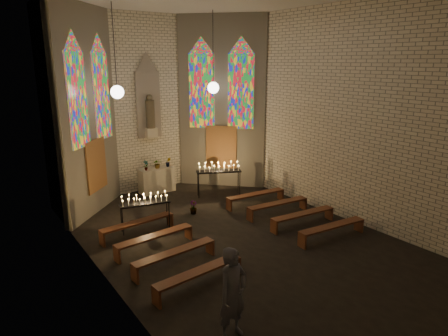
{
  "coord_description": "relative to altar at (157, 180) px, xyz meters",
  "views": [
    {
      "loc": [
        -6.65,
        -8.88,
        5.2
      ],
      "look_at": [
        0.26,
        1.03,
        1.95
      ],
      "focal_mm": 32.0,
      "sensor_mm": 36.0,
      "label": 1
    }
  ],
  "objects": [
    {
      "name": "aisle_flower_pot",
      "position": [
        -0.02,
        -2.94,
        -0.27
      ],
      "size": [
        0.27,
        0.27,
        0.47
      ],
      "primitive_type": "imported",
      "rotation": [
        0.0,
        0.0,
        0.04
      ],
      "color": "#4C723F",
      "rests_on": "ground"
    },
    {
      "name": "flower_vase_center",
      "position": [
        0.06,
        -0.02,
        0.69
      ],
      "size": [
        0.4,
        0.36,
        0.39
      ],
      "primitive_type": "imported",
      "rotation": [
        0.0,
        0.0,
        -0.19
      ],
      "color": "#4C723F",
      "rests_on": "altar"
    },
    {
      "name": "visitor",
      "position": [
        -2.69,
        -8.95,
        0.43
      ],
      "size": [
        0.75,
        0.56,
        1.86
      ],
      "primitive_type": "imported",
      "rotation": [
        0.0,
        0.0,
        0.18
      ],
      "color": "#4A4953",
      "rests_on": "ground"
    },
    {
      "name": "flower_vase_left",
      "position": [
        -0.47,
        -0.07,
        0.71
      ],
      "size": [
        0.25,
        0.2,
        0.41
      ],
      "primitive_type": "imported",
      "rotation": [
        0.0,
        0.0,
        0.27
      ],
      "color": "#4C723F",
      "rests_on": "altar"
    },
    {
      "name": "pew_right_0",
      "position": [
        2.33,
        -3.51,
        -0.13
      ],
      "size": [
        2.39,
        0.54,
        0.45
      ],
      "rotation": [
        0.0,
        0.0,
        -0.09
      ],
      "color": "#542918",
      "rests_on": "ground"
    },
    {
      "name": "pew_left_0",
      "position": [
        -2.33,
        -3.51,
        -0.13
      ],
      "size": [
        2.39,
        0.54,
        0.45
      ],
      "rotation": [
        0.0,
        0.0,
        0.09
      ],
      "color": "#542918",
      "rests_on": "ground"
    },
    {
      "name": "pew_right_1",
      "position": [
        2.33,
        -4.71,
        -0.13
      ],
      "size": [
        2.39,
        0.54,
        0.45
      ],
      "rotation": [
        0.0,
        0.0,
        -0.09
      ],
      "color": "#542918",
      "rests_on": "ground"
    },
    {
      "name": "flower_vase_right",
      "position": [
        0.52,
        -0.05,
        0.69
      ],
      "size": [
        0.26,
        0.23,
        0.38
      ],
      "primitive_type": "imported",
      "rotation": [
        0.0,
        0.0,
        -0.36
      ],
      "color": "#4C723F",
      "rests_on": "altar"
    },
    {
      "name": "pew_left_3",
      "position": [
        -2.33,
        -7.11,
        -0.13
      ],
      "size": [
        2.39,
        0.54,
        0.45
      ],
      "rotation": [
        0.0,
        0.0,
        0.09
      ],
      "color": "#542918",
      "rests_on": "ground"
    },
    {
      "name": "pew_right_2",
      "position": [
        2.33,
        -5.91,
        -0.13
      ],
      "size": [
        2.39,
        0.54,
        0.45
      ],
      "rotation": [
        0.0,
        0.0,
        -0.09
      ],
      "color": "#542918",
      "rests_on": "ground"
    },
    {
      "name": "floor",
      "position": [
        0.0,
        -5.45,
        -0.5
      ],
      "size": [
        12.0,
        12.0,
        0.0
      ],
      "primitive_type": "plane",
      "color": "black",
      "rests_on": "ground"
    },
    {
      "name": "votive_stand_left",
      "position": [
        -1.97,
        -3.29,
        0.48
      ],
      "size": [
        1.6,
        0.7,
        1.14
      ],
      "rotation": [
        0.0,
        0.0,
        -0.22
      ],
      "color": "black",
      "rests_on": "ground"
    },
    {
      "name": "pew_left_2",
      "position": [
        -2.33,
        -5.91,
        -0.13
      ],
      "size": [
        2.39,
        0.54,
        0.45
      ],
      "rotation": [
        0.0,
        0.0,
        0.09
      ],
      "color": "#542918",
      "rests_on": "ground"
    },
    {
      "name": "votive_stand_right",
      "position": [
        1.8,
        -1.85,
        0.6
      ],
      "size": [
        1.76,
        1.11,
        1.28
      ],
      "rotation": [
        0.0,
        0.0,
        -0.43
      ],
      "color": "black",
      "rests_on": "ground"
    },
    {
      "name": "pew_right_3",
      "position": [
        2.33,
        -7.11,
        -0.13
      ],
      "size": [
        2.39,
        0.54,
        0.45
      ],
      "rotation": [
        0.0,
        0.0,
        -0.09
      ],
      "color": "#542918",
      "rests_on": "ground"
    },
    {
      "name": "room",
      "position": [
        -0.0,
        -2.08,
        3.22
      ],
      "size": [
        8.22,
        12.43,
        7.0
      ],
      "color": "#F0E5C9",
      "rests_on": "ground"
    },
    {
      "name": "altar",
      "position": [
        0.0,
        0.0,
        0.0
      ],
      "size": [
        1.4,
        0.6,
        1.0
      ],
      "primitive_type": "cube",
      "color": "beige",
      "rests_on": "ground"
    },
    {
      "name": "pew_left_1",
      "position": [
        -2.33,
        -4.71,
        -0.13
      ],
      "size": [
        2.39,
        0.54,
        0.45
      ],
      "rotation": [
        0.0,
        0.0,
        0.09
      ],
      "color": "#542918",
      "rests_on": "ground"
    }
  ]
}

